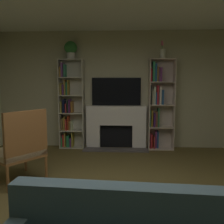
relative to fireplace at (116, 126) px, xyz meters
The scene contains 9 objects.
ground_plane 3.17m from the fireplace, 90.00° to the right, with size 7.78×7.78×0.00m, color brown.
wall_back_accent 0.86m from the fireplace, 90.00° to the left, with size 5.81×0.06×2.75m, color tan.
fireplace is the anchor object (origin of this frame).
tv 0.81m from the fireplace, 90.00° to the left, with size 1.15×0.06×0.65m, color black.
bookshelf_left 1.19m from the fireplace, behind, with size 0.58×0.30×2.09m.
bookshelf_right 1.12m from the fireplace, ahead, with size 0.58×0.32×2.09m.
potted_plant 2.07m from the fireplace, behind, with size 0.29×0.29×0.41m.
vase_with_flowers 1.99m from the fireplace, ahead, with size 0.12×0.12×0.40m.
armchair 2.56m from the fireplace, 123.57° to the right, with size 0.94×0.95×1.15m.
Camera 1 is at (0.21, -2.70, 1.58)m, focal length 39.96 mm.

